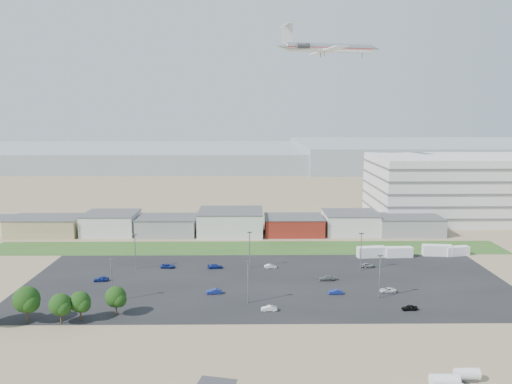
{
  "coord_description": "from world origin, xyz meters",
  "views": [
    {
      "loc": [
        1.06,
        -99.38,
        42.06
      ],
      "look_at": [
        2.33,
        22.0,
        22.57
      ],
      "focal_mm": 35.0,
      "sensor_mm": 36.0,
      "label": 1
    }
  ],
  "objects_px": {
    "parked_car_6": "(215,266)",
    "parked_car_11": "(271,266)",
    "parked_car_13": "(269,308)",
    "parked_car_4": "(214,291)",
    "parked_car_5": "(101,279)",
    "parked_car_8": "(368,265)",
    "parked_car_12": "(327,278)",
    "parked_car_2": "(410,308)",
    "airliner": "(330,48)",
    "storage_tank_nw": "(445,381)",
    "box_trailer_a": "(371,252)",
    "parked_car_9": "(168,266)",
    "parked_car_0": "(388,290)",
    "parked_car_1": "(335,292)"
  },
  "relations": [
    {
      "from": "storage_tank_nw",
      "to": "parked_car_8",
      "type": "distance_m",
      "value": 60.81
    },
    {
      "from": "parked_car_6",
      "to": "parked_car_11",
      "type": "distance_m",
      "value": 15.1
    },
    {
      "from": "box_trailer_a",
      "to": "parked_car_2",
      "type": "xyz_separation_m",
      "value": [
        -1.24,
        -39.65,
        -0.98
      ]
    },
    {
      "from": "parked_car_2",
      "to": "airliner",
      "type": "bearing_deg",
      "value": 178.85
    },
    {
      "from": "parked_car_11",
      "to": "parked_car_13",
      "type": "relative_size",
      "value": 0.96
    },
    {
      "from": "parked_car_13",
      "to": "box_trailer_a",
      "type": "bearing_deg",
      "value": 141.4
    },
    {
      "from": "parked_car_1",
      "to": "parked_car_8",
      "type": "bearing_deg",
      "value": 149.99
    },
    {
      "from": "parked_car_0",
      "to": "parked_car_13",
      "type": "bearing_deg",
      "value": -68.7
    },
    {
      "from": "parked_car_5",
      "to": "parked_car_13",
      "type": "xyz_separation_m",
      "value": [
        41.57,
        -19.37,
        -0.06
      ]
    },
    {
      "from": "parked_car_6",
      "to": "parked_car_11",
      "type": "height_order",
      "value": "parked_car_6"
    },
    {
      "from": "box_trailer_a",
      "to": "parked_car_0",
      "type": "relative_size",
      "value": 2.09
    },
    {
      "from": "parked_car_6",
      "to": "parked_car_8",
      "type": "xyz_separation_m",
      "value": [
        41.8,
        0.52,
        0.05
      ]
    },
    {
      "from": "parked_car_6",
      "to": "parked_car_13",
      "type": "xyz_separation_m",
      "value": [
        13.62,
        -29.55,
        -0.03
      ]
    },
    {
      "from": "parked_car_1",
      "to": "parked_car_12",
      "type": "distance_m",
      "value": 9.7
    },
    {
      "from": "parked_car_0",
      "to": "parked_car_4",
      "type": "relative_size",
      "value": 1.08
    },
    {
      "from": "parked_car_13",
      "to": "storage_tank_nw",
      "type": "bearing_deg",
      "value": 39.87
    },
    {
      "from": "parked_car_13",
      "to": "parked_car_6",
      "type": "bearing_deg",
      "value": -155.52
    },
    {
      "from": "box_trailer_a",
      "to": "parked_car_12",
      "type": "height_order",
      "value": "box_trailer_a"
    },
    {
      "from": "storage_tank_nw",
      "to": "parked_car_0",
      "type": "xyz_separation_m",
      "value": [
        2.54,
        41.57,
        -0.74
      ]
    },
    {
      "from": "parked_car_8",
      "to": "parked_car_12",
      "type": "distance_m",
      "value": 16.73
    },
    {
      "from": "parked_car_8",
      "to": "parked_car_12",
      "type": "height_order",
      "value": "parked_car_8"
    },
    {
      "from": "parked_car_5",
      "to": "parked_car_12",
      "type": "relative_size",
      "value": 0.88
    },
    {
      "from": "storage_tank_nw",
      "to": "box_trailer_a",
      "type": "xyz_separation_m",
      "value": [
        5.59,
        70.44,
        0.26
      ]
    },
    {
      "from": "storage_tank_nw",
      "to": "parked_car_2",
      "type": "bearing_deg",
      "value": 81.96
    },
    {
      "from": "parked_car_11",
      "to": "parked_car_9",
      "type": "bearing_deg",
      "value": 81.14
    },
    {
      "from": "parked_car_9",
      "to": "parked_car_13",
      "type": "distance_m",
      "value": 40.15
    },
    {
      "from": "storage_tank_nw",
      "to": "parked_car_6",
      "type": "height_order",
      "value": "storage_tank_nw"
    },
    {
      "from": "parked_car_0",
      "to": "parked_car_5",
      "type": "height_order",
      "value": "parked_car_5"
    },
    {
      "from": "airliner",
      "to": "parked_car_5",
      "type": "relative_size",
      "value": 11.34
    },
    {
      "from": "parked_car_5",
      "to": "parked_car_4",
      "type": "bearing_deg",
      "value": 65.03
    },
    {
      "from": "parked_car_0",
      "to": "parked_car_4",
      "type": "xyz_separation_m",
      "value": [
        -40.87,
        -0.6,
        0.05
      ]
    },
    {
      "from": "storage_tank_nw",
      "to": "parked_car_4",
      "type": "bearing_deg",
      "value": 133.09
    },
    {
      "from": "parked_car_12",
      "to": "parked_car_0",
      "type": "bearing_deg",
      "value": 56.03
    },
    {
      "from": "parked_car_11",
      "to": "parked_car_1",
      "type": "bearing_deg",
      "value": -151.64
    },
    {
      "from": "parked_car_1",
      "to": "parked_car_8",
      "type": "height_order",
      "value": "parked_car_8"
    },
    {
      "from": "parked_car_0",
      "to": "parked_car_2",
      "type": "xyz_separation_m",
      "value": [
        1.81,
        -10.77,
        0.02
      ]
    },
    {
      "from": "parked_car_9",
      "to": "parked_car_11",
      "type": "bearing_deg",
      "value": -86.73
    },
    {
      "from": "parked_car_2",
      "to": "parked_car_11",
      "type": "xyz_separation_m",
      "value": [
        -28.73,
        29.42,
        -0.02
      ]
    },
    {
      "from": "parked_car_4",
      "to": "parked_car_11",
      "type": "relative_size",
      "value": 1.1
    },
    {
      "from": "parked_car_11",
      "to": "parked_car_12",
      "type": "distance_m",
      "value": 17.06
    },
    {
      "from": "parked_car_4",
      "to": "parked_car_5",
      "type": "xyz_separation_m",
      "value": [
        -29.1,
        9.08,
        0.03
      ]
    },
    {
      "from": "parked_car_1",
      "to": "parked_car_4",
      "type": "relative_size",
      "value": 0.92
    },
    {
      "from": "parked_car_5",
      "to": "parked_car_6",
      "type": "xyz_separation_m",
      "value": [
        27.95,
        10.18,
        -0.03
      ]
    },
    {
      "from": "parked_car_4",
      "to": "parked_car_12",
      "type": "height_order",
      "value": "parked_car_12"
    },
    {
      "from": "storage_tank_nw",
      "to": "box_trailer_a",
      "type": "relative_size",
      "value": 0.52
    },
    {
      "from": "parked_car_5",
      "to": "parked_car_1",
      "type": "bearing_deg",
      "value": 72.88
    },
    {
      "from": "box_trailer_a",
      "to": "parked_car_13",
      "type": "bearing_deg",
      "value": -135.52
    },
    {
      "from": "box_trailer_a",
      "to": "parked_car_13",
      "type": "relative_size",
      "value": 2.39
    },
    {
      "from": "parked_car_0",
      "to": "parked_car_6",
      "type": "height_order",
      "value": "parked_car_6"
    },
    {
      "from": "parked_car_0",
      "to": "parked_car_6",
      "type": "relative_size",
      "value": 0.96
    }
  ]
}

